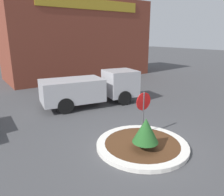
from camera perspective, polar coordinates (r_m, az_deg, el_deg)
The scene contains 6 objects.
ground_plane at distance 8.86m, azimuth 7.83°, elevation -12.49°, with size 120.00×120.00×0.00m, color #474749.
traffic_island at distance 8.82m, azimuth 7.85°, elevation -12.04°, with size 3.57×3.57×0.16m.
stop_sign at distance 9.09m, azimuth 8.18°, elevation -2.24°, with size 0.75×0.07×2.00m.
island_shrub at distance 8.07m, azimuth 8.80°, elevation -8.34°, with size 0.96×0.96×1.20m.
utility_truck at distance 13.55m, azimuth -5.26°, elevation 2.69°, with size 6.21×2.88×2.05m.
storefront_building at distance 23.72m, azimuth -8.83°, elevation 14.97°, with size 14.45×6.07×7.71m.
Camera 1 is at (-5.35, -5.67, 4.20)m, focal length 35.00 mm.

